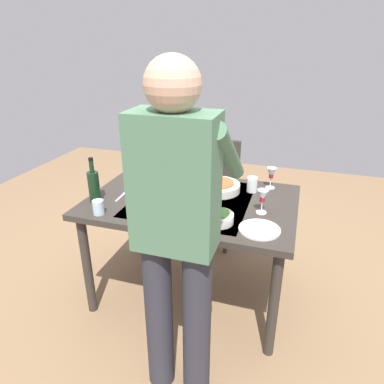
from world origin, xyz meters
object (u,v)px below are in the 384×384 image
wine_glass_right (263,197)px  side_bowl_salad (218,217)px  serving_bowl_pasta (218,186)px  dining_table (192,210)px  chair_near (214,184)px  water_cup_near_right (252,184)px  dinner_plate_far (259,229)px  person_server (177,228)px  wine_glass_left (271,174)px  wine_bottle (94,186)px  water_cup_near_left (98,207)px  dinner_plate_near (182,204)px

wine_glass_right → side_bowl_salad: bearing=41.2°
side_bowl_salad → serving_bowl_pasta: bearing=-76.4°
dining_table → chair_near: chair_near is taller
side_bowl_salad → chair_near: bearing=-75.0°
water_cup_near_right → dining_table: bearing=34.3°
dinner_plate_far → person_server: bearing=53.7°
dining_table → wine_glass_left: (-0.47, -0.34, 0.19)m
chair_near → serving_bowl_pasta: 0.73m
wine_glass_right → side_bowl_salad: wine_glass_right is taller
chair_near → wine_bottle: size_ratio=3.07×
dining_table → person_server: (-0.16, 0.71, 0.28)m
wine_glass_left → wine_glass_right: bearing=88.7°
wine_bottle → serving_bowl_pasta: 0.83m
chair_near → water_cup_near_right: chair_near is taller
side_bowl_salad → wine_glass_right: bearing=-138.8°
water_cup_near_left → side_bowl_salad: 0.72m
dinner_plate_far → wine_bottle: bearing=-2.9°
dining_table → water_cup_near_left: bearing=38.5°
wine_glass_right → side_bowl_salad: size_ratio=0.84×
wine_glass_left → dinner_plate_far: (-0.01, 0.62, -0.10)m
wine_glass_left → side_bowl_salad: 0.65m
dining_table → dinner_plate_near: 0.14m
wine_glass_right → person_server: bearing=65.2°
water_cup_near_left → chair_near: bearing=-109.0°
water_cup_near_left → serving_bowl_pasta: bearing=-137.3°
wine_glass_right → chair_near: bearing=-60.2°
wine_glass_right → water_cup_near_left: bearing=18.5°
serving_bowl_pasta → side_bowl_salad: bearing=103.6°
person_server → dinner_plate_near: (0.19, -0.61, -0.19)m
person_server → serving_bowl_pasta: 0.91m
water_cup_near_left → side_bowl_salad: bearing=-170.7°
wine_glass_right → side_bowl_salad: (0.22, 0.19, -0.07)m
person_server → serving_bowl_pasta: size_ratio=5.63×
dinner_plate_near → wine_glass_right: bearing=-175.8°
serving_bowl_pasta → wine_glass_right: bearing=143.5°
dinner_plate_near → chair_near: bearing=-88.7°
wine_glass_right → dinner_plate_near: 0.50m
wine_bottle → side_bowl_salad: bearing=177.7°
wine_glass_right → dinner_plate_near: wine_glass_right is taller
water_cup_near_left → water_cup_near_right: bearing=-143.3°
wine_glass_left → wine_bottle: bearing=28.2°
dining_table → chair_near: size_ratio=1.48×
chair_near → wine_glass_right: 1.09m
serving_bowl_pasta → dinner_plate_near: bearing=59.5°
person_server → water_cup_near_left: bearing=-28.5°
chair_near → wine_bottle: wine_bottle is taller
wine_glass_right → dinner_plate_far: size_ratio=0.66×
chair_near → water_cup_near_left: size_ratio=10.36×
wine_bottle → wine_glass_right: 1.06m
person_server → water_cup_near_right: person_server is taller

